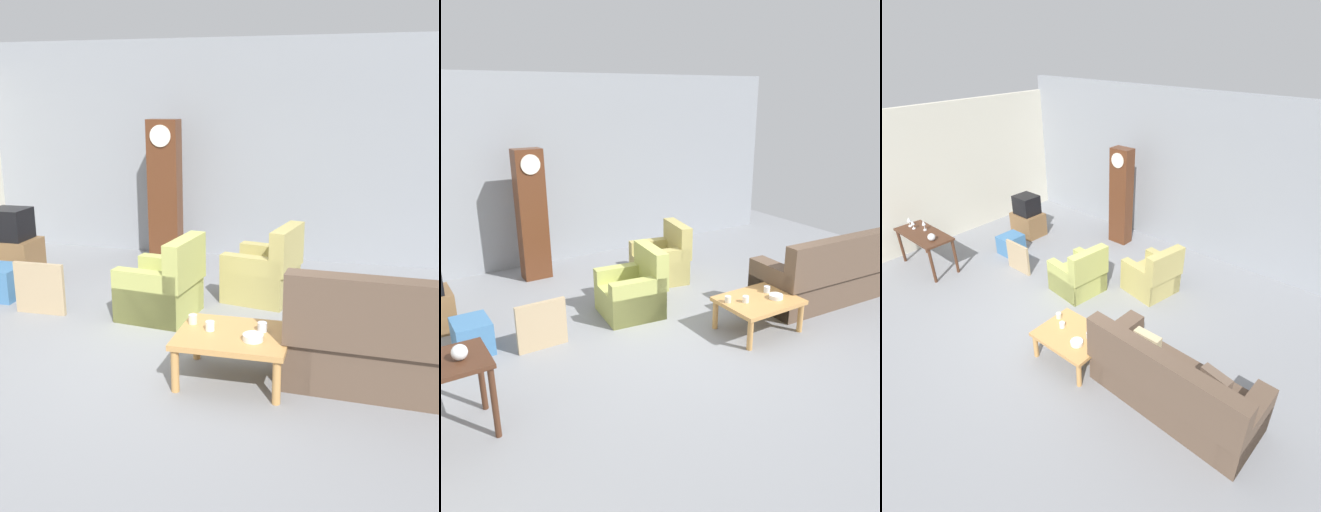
% 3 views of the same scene
% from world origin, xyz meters
% --- Properties ---
extents(ground_plane, '(10.40, 10.40, 0.00)m').
position_xyz_m(ground_plane, '(0.00, 0.00, 0.00)').
color(ground_plane, gray).
extents(garage_door_wall, '(8.40, 0.16, 3.20)m').
position_xyz_m(garage_door_wall, '(0.00, 3.60, 1.60)').
color(garage_door_wall, gray).
rests_on(garage_door_wall, ground_plane).
extents(couch_floral, '(2.14, 0.98, 1.04)m').
position_xyz_m(couch_floral, '(2.18, -0.26, 0.35)').
color(couch_floral, brown).
rests_on(couch_floral, ground_plane).
extents(armchair_olive_near, '(0.88, 0.85, 0.92)m').
position_xyz_m(armchair_olive_near, '(-0.41, 0.85, 0.31)').
color(armchair_olive_near, tan).
rests_on(armchair_olive_near, ground_plane).
extents(armchair_olive_far, '(0.92, 0.90, 0.92)m').
position_xyz_m(armchair_olive_far, '(0.59, 1.69, 0.31)').
color(armchair_olive_far, tan).
rests_on(armchair_olive_far, ground_plane).
extents(coffee_table_wood, '(0.96, 0.76, 0.43)m').
position_xyz_m(coffee_table_wood, '(0.68, -0.44, 0.37)').
color(coffee_table_wood, tan).
rests_on(coffee_table_wood, ground_plane).
extents(grandfather_clock, '(0.44, 0.30, 2.08)m').
position_xyz_m(grandfather_clock, '(-1.08, 2.89, 1.05)').
color(grandfather_clock, '#562D19').
rests_on(grandfather_clock, ground_plane).
extents(framed_picture_leaning, '(0.60, 0.05, 0.59)m').
position_xyz_m(framed_picture_leaning, '(-1.79, 0.59, 0.30)').
color(framed_picture_leaning, tan).
rests_on(framed_picture_leaning, ground_plane).
extents(storage_box_blue, '(0.41, 0.47, 0.39)m').
position_xyz_m(storage_box_blue, '(-2.50, 0.96, 0.20)').
color(storage_box_blue, teal).
rests_on(storage_box_blue, ground_plane).
extents(glass_dome_cloche, '(0.14, 0.14, 0.14)m').
position_xyz_m(glass_dome_cloche, '(-2.85, -0.50, 0.81)').
color(glass_dome_cloche, silver).
rests_on(glass_dome_cloche, console_table_dark).
extents(cup_white_porcelain, '(0.08, 0.08, 0.08)m').
position_xyz_m(cup_white_porcelain, '(0.47, -0.42, 0.47)').
color(cup_white_porcelain, white).
rests_on(cup_white_porcelain, coffee_table_wood).
extents(cup_blue_rimmed, '(0.08, 0.08, 0.08)m').
position_xyz_m(cup_blue_rimmed, '(0.91, -0.34, 0.47)').
color(cup_blue_rimmed, silver).
rests_on(cup_blue_rimmed, coffee_table_wood).
extents(cup_cream_tall, '(0.08, 0.08, 0.08)m').
position_xyz_m(cup_cream_tall, '(0.28, -0.31, 0.47)').
color(cup_cream_tall, beige).
rests_on(cup_cream_tall, coffee_table_wood).
extents(bowl_white_stacked, '(0.17, 0.17, 0.05)m').
position_xyz_m(bowl_white_stacked, '(0.87, -0.54, 0.46)').
color(bowl_white_stacked, white).
rests_on(bowl_white_stacked, coffee_table_wood).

